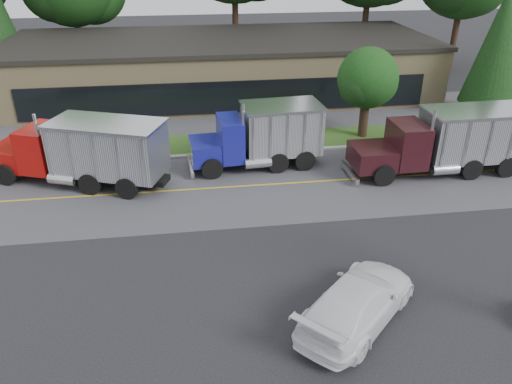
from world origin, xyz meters
TOP-DOWN VIEW (x-y plane):
  - ground at (0.00, 0.00)m, footprint 140.00×140.00m
  - road at (0.00, 9.00)m, footprint 60.00×8.00m
  - center_line at (0.00, 9.00)m, footprint 60.00×0.12m
  - curb at (0.00, 13.20)m, footprint 60.00×0.30m
  - grass_verge at (0.00, 15.00)m, footprint 60.00×3.40m
  - far_parking at (0.00, 20.00)m, footprint 60.00×7.00m
  - strip_mall at (2.00, 26.00)m, footprint 32.00×12.00m
  - evergreen_right at (20.00, 18.00)m, footprint 3.89×3.89m
  - tree_verge at (10.06, 15.05)m, footprint 3.88×3.65m
  - dump_truck_red at (-6.01, 10.53)m, footprint 9.58×5.65m
  - dump_truck_blue at (3.14, 11.51)m, footprint 7.25×3.12m
  - dump_truck_maroon at (12.78, 9.33)m, footprint 9.62×2.76m
  - rally_car at (4.26, -1.28)m, footprint 5.39×5.32m

SIDE VIEW (x-z plane):
  - ground at x=0.00m, z-range 0.00..0.00m
  - road at x=0.00m, z-range -0.01..0.01m
  - center_line at x=0.00m, z-range 0.00..0.00m
  - curb at x=0.00m, z-range -0.06..0.06m
  - grass_verge at x=0.00m, z-range -0.01..0.01m
  - far_parking at x=0.00m, z-range -0.01..0.01m
  - rally_car at x=4.26m, z-range 0.00..1.56m
  - dump_truck_blue at x=3.14m, z-range 0.12..3.48m
  - dump_truck_red at x=-6.01m, z-range 0.13..3.49m
  - dump_truck_maroon at x=12.78m, z-range 0.13..3.49m
  - strip_mall at x=2.00m, z-range 0.00..4.00m
  - tree_verge at x=10.06m, z-range 0.75..6.28m
  - evergreen_right at x=20.00m, z-range 0.44..9.29m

